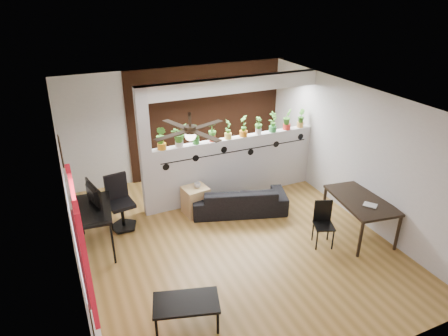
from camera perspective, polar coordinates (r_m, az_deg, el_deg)
room_shell at (r=6.78m, az=1.01°, el=-1.12°), size 6.30×7.10×2.90m
partition_wall at (r=8.58m, az=1.64°, el=0.19°), size 3.60×0.18×1.35m
ceiling_header at (r=7.99m, az=1.80°, el=11.79°), size 3.60×0.18×0.30m
pier_column at (r=7.76m, az=-11.16°, el=1.94°), size 0.22×0.20×2.60m
brick_panel at (r=9.60m, az=-2.09°, el=6.99°), size 3.90×0.05×2.60m
vine_decal at (r=8.33m, az=1.96°, el=2.45°), size 3.31×0.01×0.30m
window_assembly at (r=5.14m, az=-20.03°, el=-9.57°), size 0.09×1.30×1.55m
baseboard_heater at (r=6.03m, az=-17.75°, el=-20.72°), size 0.08×1.00×0.18m
corkboard at (r=7.10m, az=-21.66°, el=-1.29°), size 0.03×0.60×0.45m
framed_art at (r=6.86m, az=-22.30°, el=2.27°), size 0.03×0.34×0.44m
ceiling_fan at (r=5.84m, az=-4.84°, el=5.19°), size 1.19×1.19×0.43m
potted_plant_0 at (r=7.72m, az=-8.97°, el=4.39°), size 0.31×0.32×0.47m
potted_plant_1 at (r=7.81m, az=-6.48°, el=4.70°), size 0.29×0.30×0.45m
potted_plant_2 at (r=7.92m, az=-4.05°, el=4.89°), size 0.25×0.25×0.39m
potted_plant_3 at (r=8.04m, az=-1.69°, el=5.22°), size 0.23×0.20×0.38m
potted_plant_4 at (r=8.17m, az=0.60°, el=5.67°), size 0.26×0.27×0.41m
potted_plant_5 at (r=8.30m, az=2.82°, el=6.14°), size 0.25×0.29×0.46m
potted_plant_6 at (r=8.47m, az=4.95°, el=6.15°), size 0.23×0.21×0.37m
potted_plant_7 at (r=8.63m, az=7.03°, el=6.67°), size 0.25×0.22×0.44m
potted_plant_8 at (r=8.80m, az=9.02°, el=6.99°), size 0.30×0.29×0.46m
potted_plant_9 at (r=9.00m, az=10.92°, el=7.07°), size 0.24×0.26×0.41m
sofa at (r=8.15m, az=2.17°, el=-4.53°), size 1.94×1.22×0.53m
cube_shelf at (r=8.09m, az=-4.08°, el=-4.64°), size 0.53×0.48×0.58m
cup at (r=7.94m, az=-3.81°, el=-2.45°), size 0.13×0.13×0.10m
computer_desk at (r=7.18m, az=-18.17°, el=-6.03°), size 0.71×1.18×0.81m
monitor at (r=7.22m, az=-18.51°, el=-4.22°), size 0.37×0.14×0.21m
office_chair at (r=7.80m, az=-14.58°, el=-5.22°), size 0.54×0.54×1.05m
dining_table at (r=7.67m, az=18.99°, el=-4.69°), size 1.01×1.45×0.73m
book at (r=7.39m, az=20.03°, el=-5.30°), size 0.27×0.28×0.02m
folding_chair at (r=7.31m, az=13.99°, el=-7.09°), size 0.43×0.43×0.83m
coffee_table at (r=5.68m, az=-5.43°, el=-18.80°), size 0.99×0.72×0.41m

